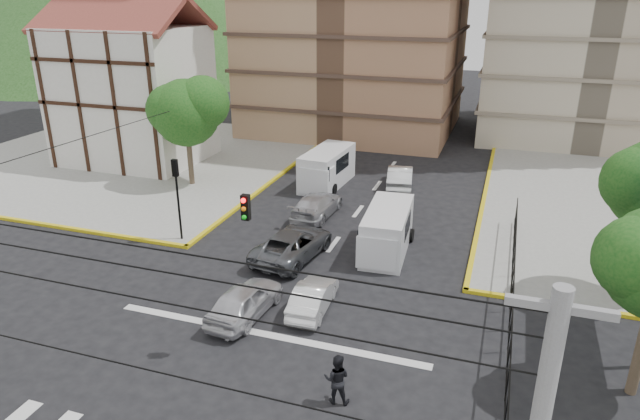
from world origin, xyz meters
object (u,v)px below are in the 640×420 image
at_px(traffic_light_nw, 177,186).
at_px(van_left_lane, 326,169).
at_px(car_silver_front_left, 245,301).
at_px(van_right_lane, 386,233).
at_px(car_white_front_right, 313,297).
at_px(pedestrian_crosswalk, 337,379).

xyz_separation_m(traffic_light_nw, van_left_lane, (4.50, 10.96, -1.91)).
relative_size(traffic_light_nw, car_silver_front_left, 1.04).
distance_m(traffic_light_nw, van_left_lane, 12.00).
bearing_deg(van_right_lane, van_left_lane, 120.76).
relative_size(traffic_light_nw, car_white_front_right, 1.17).
bearing_deg(car_white_front_right, van_left_lane, -76.63).
relative_size(traffic_light_nw, van_left_lane, 0.79).
height_order(van_right_lane, pedestrian_crosswalk, van_right_lane).
xyz_separation_m(van_right_lane, van_left_lane, (-6.13, 8.93, 0.07)).
distance_m(traffic_light_nw, van_right_lane, 11.00).
distance_m(van_right_lane, van_left_lane, 10.84).
bearing_deg(van_right_lane, pedestrian_crosswalk, -89.08).
relative_size(traffic_light_nw, pedestrian_crosswalk, 2.48).
xyz_separation_m(van_left_lane, pedestrian_crosswalk, (7.05, -20.35, -0.31)).
bearing_deg(pedestrian_crosswalk, van_left_lane, -80.25).
relative_size(van_right_lane, pedestrian_crosswalk, 2.97).
xyz_separation_m(van_left_lane, car_white_front_right, (4.43, -15.21, -0.58)).
height_order(traffic_light_nw, car_white_front_right, traffic_light_nw).
relative_size(van_left_lane, pedestrian_crosswalk, 3.15).
bearing_deg(van_right_lane, traffic_light_nw, -172.94).
bearing_deg(van_left_lane, pedestrian_crosswalk, -66.69).
distance_m(van_left_lane, pedestrian_crosswalk, 21.54).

